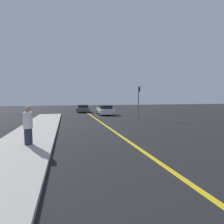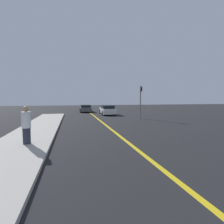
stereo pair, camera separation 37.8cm
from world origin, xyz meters
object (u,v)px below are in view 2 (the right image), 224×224
Objects in this scene: car_ahead_center at (86,108)px; pedestrian_mid_group at (26,125)px; car_near_right_lane at (107,110)px; traffic_light at (141,99)px.

pedestrian_mid_group is at bearing -100.70° from car_ahead_center.
traffic_light is (2.63, -5.83, 1.60)m from car_near_right_lane.
car_near_right_lane is 1.28× the size of traffic_light.
traffic_light is at bearing -63.28° from car_ahead_center.
car_ahead_center is 1.24× the size of traffic_light.
traffic_light reaches higher than car_near_right_lane.
pedestrian_mid_group is at bearing -112.40° from car_near_right_lane.
car_ahead_center is 2.48× the size of pedestrian_mid_group.
car_near_right_lane is 5.95m from car_ahead_center.
car_near_right_lane is at bearing 65.16° from pedestrian_mid_group.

